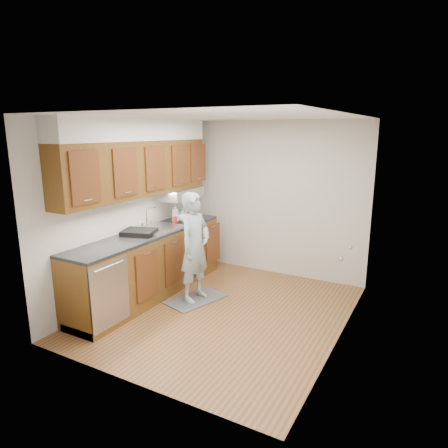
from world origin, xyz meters
name	(u,v)px	position (x,y,z in m)	size (l,w,h in m)	color
floor	(223,312)	(0.00, 0.00, 0.00)	(3.50, 3.50, 0.00)	brown
ceiling	(223,116)	(0.00, 0.00, 2.50)	(3.50, 3.50, 0.00)	white
wall_left	(131,209)	(-1.50, 0.00, 1.25)	(0.02, 3.50, 2.50)	beige
wall_right	(345,234)	(1.50, 0.00, 1.25)	(0.02, 3.50, 2.50)	beige
wall_back	(275,199)	(0.00, 1.75, 1.25)	(3.00, 0.02, 2.50)	beige
counter	(150,263)	(-1.20, 0.00, 0.49)	(0.64, 2.80, 1.30)	brown
upper_cabinets	(140,159)	(-1.33, 0.05, 1.95)	(0.47, 2.80, 1.21)	brown
closet_door	(349,247)	(1.49, 0.30, 1.02)	(0.02, 1.22, 2.05)	silver
floor_mat	(196,299)	(-0.53, 0.16, 0.01)	(0.50, 0.84, 0.02)	slate
person	(195,240)	(-0.53, 0.16, 0.88)	(0.61, 0.41, 1.72)	#93ACB3
soap_bottle_a	(175,213)	(-1.25, 0.72, 1.09)	(0.12, 0.12, 0.30)	silver
soap_bottle_b	(183,213)	(-1.23, 0.90, 1.05)	(0.09, 0.10, 0.21)	silver
soap_bottle_c	(183,216)	(-1.16, 0.79, 1.04)	(0.15, 0.15, 0.19)	silver
soda_can	(175,220)	(-1.17, 0.59, 1.00)	(0.07, 0.07, 0.12)	red
dish_rack	(139,232)	(-1.23, -0.17, 0.97)	(0.43, 0.36, 0.07)	black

